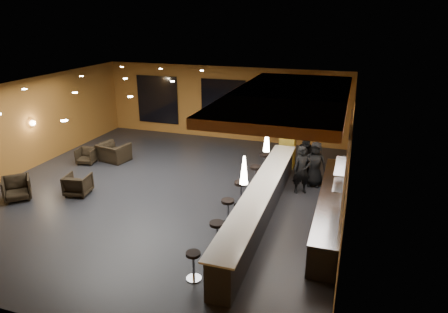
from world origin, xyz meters
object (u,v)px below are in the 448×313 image
(staff_a, at_px, (302,170))
(bar_stool_4, at_px, (256,174))
(pendant_0, at_px, (244,170))
(armchair_b, at_px, (78,184))
(bar_stool_0, at_px, (193,262))
(armchair_c, at_px, (87,156))
(staff_b, at_px, (306,158))
(bar_counter, at_px, (261,204))
(bar_stool_1, at_px, (217,232))
(prep_counter, at_px, (331,208))
(column, at_px, (289,124))
(bar_stool_2, at_px, (228,209))
(pendant_1, at_px, (267,140))
(pendant_2, at_px, (282,119))
(bar_stool_3, at_px, (241,191))
(bar_stool_5, at_px, (265,161))
(staff_c, at_px, (315,164))
(armchair_a, at_px, (17,188))
(armchair_d, at_px, (114,152))

(staff_a, distance_m, bar_stool_4, 1.61)
(pendant_0, distance_m, bar_stool_4, 4.55)
(armchair_b, relative_size, bar_stool_0, 1.11)
(bar_stool_0, bearing_deg, pendant_0, 58.08)
(armchair_c, bearing_deg, staff_b, -4.43)
(bar_counter, height_order, bar_stool_1, bar_counter)
(prep_counter, relative_size, column, 1.71)
(column, xyz_separation_m, bar_stool_2, (-0.84, -5.22, -1.24))
(pendant_0, xyz_separation_m, staff_b, (0.91, 5.21, -1.41))
(pendant_1, relative_size, pendant_2, 1.00)
(bar_stool_0, bearing_deg, armchair_c, 141.23)
(prep_counter, bearing_deg, bar_stool_3, 177.98)
(pendant_0, bearing_deg, bar_stool_5, 96.95)
(staff_c, bearing_deg, pendant_2, -175.65)
(pendant_2, bearing_deg, bar_stool_0, -97.36)
(prep_counter, relative_size, armchair_c, 8.42)
(staff_a, xyz_separation_m, armchair_a, (-8.88, -3.47, -0.44))
(pendant_1, bearing_deg, bar_stool_1, -106.15)
(column, bearing_deg, prep_counter, -64.00)
(armchair_d, xyz_separation_m, bar_stool_4, (6.28, -0.84, 0.16))
(prep_counter, xyz_separation_m, bar_stool_2, (-2.84, -1.12, 0.08))
(armchair_d, bearing_deg, bar_stool_0, 145.50)
(armchair_b, bearing_deg, bar_stool_3, 178.48)
(pendant_0, xyz_separation_m, pendant_1, (0.00, 2.50, 0.00))
(armchair_c, xyz_separation_m, bar_stool_0, (7.07, -5.68, 0.14))
(staff_b, bearing_deg, bar_stool_1, -122.99)
(prep_counter, distance_m, column, 4.75)
(column, height_order, bar_stool_0, column)
(bar_counter, height_order, bar_stool_3, bar_counter)
(bar_stool_1, distance_m, bar_stool_5, 5.39)
(column, bearing_deg, staff_b, -56.68)
(bar_counter, relative_size, pendant_2, 11.43)
(column, bearing_deg, staff_c, -51.91)
(pendant_0, relative_size, staff_a, 0.42)
(bar_counter, bearing_deg, staff_b, 74.11)
(pendant_2, bearing_deg, column, 90.00)
(armchair_d, bearing_deg, bar_counter, 168.02)
(armchair_b, bearing_deg, pendant_0, 154.23)
(armchair_b, distance_m, armchair_d, 3.28)
(armchair_d, relative_size, bar_stool_4, 1.39)
(pendant_0, height_order, staff_c, pendant_0)
(bar_stool_5, bearing_deg, bar_stool_4, -91.14)
(pendant_0, relative_size, bar_stool_2, 0.88)
(bar_stool_1, xyz_separation_m, bar_stool_5, (0.05, 5.39, 0.03))
(bar_counter, distance_m, pendant_1, 1.92)
(staff_c, distance_m, armchair_a, 10.16)
(prep_counter, relative_size, pendant_2, 8.57)
(bar_stool_0, bearing_deg, bar_stool_3, 89.71)
(column, bearing_deg, pendant_0, -90.00)
(bar_stool_5, bearing_deg, bar_stool_1, -90.51)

